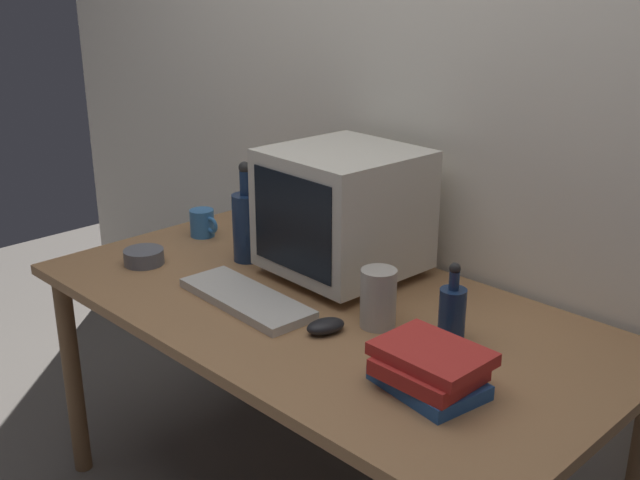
{
  "coord_description": "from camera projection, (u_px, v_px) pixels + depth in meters",
  "views": [
    {
      "loc": [
        1.31,
        -1.3,
        1.57
      ],
      "look_at": [
        0.0,
        0.0,
        0.9
      ],
      "focal_mm": 42.8,
      "sensor_mm": 36.0,
      "label": 1
    }
  ],
  "objects": [
    {
      "name": "book_stack",
      "position": [
        430.0,
        369.0,
        1.6
      ],
      "size": [
        0.25,
        0.19,
        0.1
      ],
      "color": "#28569E",
      "rests_on": "desk"
    },
    {
      "name": "bottle_tall",
      "position": [
        246.0,
        224.0,
        2.29
      ],
      "size": [
        0.08,
        0.08,
        0.31
      ],
      "color": "navy",
      "rests_on": "desk"
    },
    {
      "name": "crt_monitor",
      "position": [
        343.0,
        212.0,
        2.15
      ],
      "size": [
        0.4,
        0.4,
        0.37
      ],
      "color": "beige",
      "rests_on": "desk"
    },
    {
      "name": "desk",
      "position": [
        320.0,
        330.0,
        2.05
      ],
      "size": [
        1.62,
        0.84,
        0.72
      ],
      "color": "#9E7047",
      "rests_on": "ground"
    },
    {
      "name": "metal_canister",
      "position": [
        378.0,
        298.0,
        1.88
      ],
      "size": [
        0.09,
        0.09,
        0.15
      ],
      "primitive_type": "cylinder",
      "color": "#B7B2A8",
      "rests_on": "desk"
    },
    {
      "name": "back_wall",
      "position": [
        440.0,
        85.0,
        2.17
      ],
      "size": [
        4.0,
        0.08,
        2.5
      ],
      "primitive_type": "cube",
      "color": "silver",
      "rests_on": "ground"
    },
    {
      "name": "bottle_short",
      "position": [
        452.0,
        311.0,
        1.81
      ],
      "size": [
        0.07,
        0.07,
        0.2
      ],
      "color": "navy",
      "rests_on": "desk"
    },
    {
      "name": "mug",
      "position": [
        203.0,
        223.0,
        2.52
      ],
      "size": [
        0.12,
        0.08,
        0.09
      ],
      "color": "#3370B2",
      "rests_on": "desk"
    },
    {
      "name": "computer_mouse",
      "position": [
        326.0,
        326.0,
        1.86
      ],
      "size": [
        0.09,
        0.11,
        0.04
      ],
      "primitive_type": "ellipsoid",
      "rotation": [
        0.0,
        0.0,
        -0.29
      ],
      "color": "black",
      "rests_on": "desk"
    },
    {
      "name": "cd_spindle",
      "position": [
        144.0,
        257.0,
        2.29
      ],
      "size": [
        0.12,
        0.12,
        0.04
      ],
      "primitive_type": "cylinder",
      "color": "#595B66",
      "rests_on": "desk"
    },
    {
      "name": "keyboard",
      "position": [
        246.0,
        299.0,
        2.03
      ],
      "size": [
        0.43,
        0.17,
        0.02
      ],
      "primitive_type": "cube",
      "rotation": [
        0.0,
        0.0,
        -0.06
      ],
      "color": "beige",
      "rests_on": "desk"
    }
  ]
}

